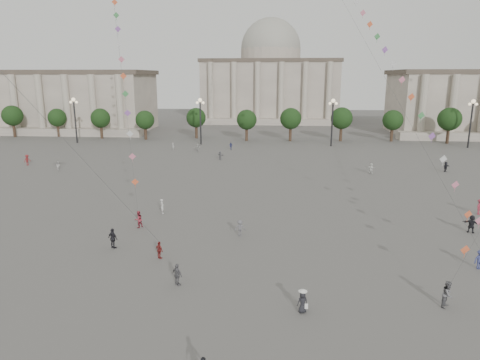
{
  "coord_description": "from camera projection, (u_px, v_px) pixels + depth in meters",
  "views": [
    {
      "loc": [
        2.37,
        -27.91,
        15.51
      ],
      "look_at": [
        -0.98,
        12.0,
        5.77
      ],
      "focal_mm": 32.0,
      "sensor_mm": 36.0,
      "label": 1
    }
  ],
  "objects": [
    {
      "name": "kite_flyer_1",
      "position": [
        480.0,
        260.0,
        35.15
      ],
      "size": [
        1.21,
        0.91,
        1.67
      ],
      "primitive_type": "imported",
      "rotation": [
        0.0,
        0.0,
        0.29
      ],
      "color": "navy",
      "rests_on": "ground"
    },
    {
      "name": "person_crowd_8",
      "position": [
        480.0,
        207.0,
        49.04
      ],
      "size": [
        1.33,
        1.34,
        1.85
      ],
      "primitive_type": "imported",
      "rotation": [
        0.0,
        0.0,
        0.79
      ],
      "color": "#99293C",
      "rests_on": "ground"
    },
    {
      "name": "tourist_1",
      "position": [
        113.0,
        238.0,
        39.38
      ],
      "size": [
        1.22,
        0.93,
        1.93
      ],
      "primitive_type": "imported",
      "rotation": [
        0.0,
        0.0,
        2.67
      ],
      "color": "black",
      "rests_on": "ground"
    },
    {
      "name": "person_crowd_1",
      "position": [
        58.0,
        166.0,
        72.16
      ],
      "size": [
        0.94,
        0.89,
        1.54
      ],
      "primitive_type": "imported",
      "rotation": [
        0.0,
        0.0,
        2.57
      ],
      "color": "silver",
      "rests_on": "ground"
    },
    {
      "name": "person_crowd_0",
      "position": [
        231.0,
        146.0,
        92.54
      ],
      "size": [
        1.0,
        0.66,
        1.58
      ],
      "primitive_type": "imported",
      "rotation": [
        0.0,
        0.0,
        0.32
      ],
      "color": "navy",
      "rests_on": "ground"
    },
    {
      "name": "lamp_post_mid_west",
      "position": [
        200.0,
        113.0,
        98.14
      ],
      "size": [
        2.0,
        0.9,
        10.65
      ],
      "color": "#262628",
      "rests_on": "ground"
    },
    {
      "name": "tourist_3",
      "position": [
        177.0,
        275.0,
        32.39
      ],
      "size": [
        1.07,
        0.95,
        1.74
      ],
      "primitive_type": "imported",
      "rotation": [
        0.0,
        0.0,
        2.5
      ],
      "color": "#59575C",
      "rests_on": "ground"
    },
    {
      "name": "lamp_post_mid_east",
      "position": [
        333.0,
        114.0,
        95.71
      ],
      "size": [
        2.0,
        0.9,
        10.65
      ],
      "color": "#262628",
      "rests_on": "ground"
    },
    {
      "name": "person_crowd_7",
      "position": [
        371.0,
        168.0,
        69.63
      ],
      "size": [
        1.66,
        0.54,
        1.79
      ],
      "primitive_type": "imported",
      "rotation": [
        0.0,
        0.0,
        3.13
      ],
      "color": "white",
      "rests_on": "ground"
    },
    {
      "name": "ground",
      "position": [
        240.0,
        297.0,
        30.88
      ],
      "size": [
        360.0,
        360.0,
        0.0
      ],
      "primitive_type": "plane",
      "color": "#53514E",
      "rests_on": "ground"
    },
    {
      "name": "person_crowd_9",
      "position": [
        446.0,
        167.0,
        71.06
      ],
      "size": [
        1.54,
        1.4,
        1.71
      ],
      "primitive_type": "imported",
      "rotation": [
        0.0,
        0.0,
        0.69
      ],
      "color": "black",
      "rests_on": "ground"
    },
    {
      "name": "tourist_0",
      "position": [
        159.0,
        250.0,
        37.17
      ],
      "size": [
        0.96,
        0.87,
        1.57
      ],
      "primitive_type": "imported",
      "rotation": [
        0.0,
        0.0,
        2.47
      ],
      "color": "maroon",
      "rests_on": "ground"
    },
    {
      "name": "lamp_post_far_east",
      "position": [
        472.0,
        115.0,
        93.27
      ],
      "size": [
        2.0,
        0.9,
        10.65
      ],
      "color": "#262628",
      "rests_on": "ground"
    },
    {
      "name": "person_crowd_13",
      "position": [
        162.0,
        206.0,
        49.45
      ],
      "size": [
        0.64,
        0.75,
        1.73
      ],
      "primitive_type": "imported",
      "rotation": [
        0.0,
        0.0,
        2.01
      ],
      "color": "silver",
      "rests_on": "ground"
    },
    {
      "name": "person_crowd_10",
      "position": [
        173.0,
        146.0,
        92.47
      ],
      "size": [
        0.63,
        0.66,
        1.53
      ],
      "primitive_type": "imported",
      "rotation": [
        0.0,
        0.0,
        2.23
      ],
      "color": "#B2B2AE",
      "rests_on": "ground"
    },
    {
      "name": "kite_flyer_2",
      "position": [
        448.0,
        294.0,
        29.34
      ],
      "size": [
        1.14,
        1.17,
        1.89
      ],
      "primitive_type": "imported",
      "rotation": [
        0.0,
        0.0,
        0.88
      ],
      "color": "#5B5B5F",
      "rests_on": "ground"
    },
    {
      "name": "person_crowd_2",
      "position": [
        27.0,
        160.0,
        76.22
      ],
      "size": [
        1.17,
        1.44,
        1.94
      ],
      "primitive_type": "imported",
      "rotation": [
        0.0,
        0.0,
        1.15
      ],
      "color": "maroon",
      "rests_on": "ground"
    },
    {
      "name": "person_crowd_4",
      "position": [
        198.0,
        148.0,
        90.19
      ],
      "size": [
        1.52,
        1.38,
        1.69
      ],
      "primitive_type": "imported",
      "rotation": [
        0.0,
        0.0,
        3.83
      ],
      "color": "#B9B8B4",
      "rests_on": "ground"
    },
    {
      "name": "lamp_post_far_west",
      "position": [
        74.0,
        112.0,
        100.58
      ],
      "size": [
        2.0,
        0.9,
        10.65
      ],
      "color": "#262628",
      "rests_on": "ground"
    },
    {
      "name": "person_crowd_3",
      "position": [
        471.0,
        224.0,
        43.36
      ],
      "size": [
        1.78,
        1.29,
        1.86
      ],
      "primitive_type": "imported",
      "rotation": [
        0.0,
        0.0,
        2.65
      ],
      "color": "black",
      "rests_on": "ground"
    },
    {
      "name": "hall_central",
      "position": [
        270.0,
        80.0,
        152.64
      ],
      "size": [
        48.3,
        34.3,
        35.5
      ],
      "color": "gray",
      "rests_on": "ground"
    },
    {
      "name": "hat_person",
      "position": [
        303.0,
        301.0,
        28.66
      ],
      "size": [
        0.87,
        0.74,
        1.69
      ],
      "color": "black",
      "rests_on": "ground"
    },
    {
      "name": "person_crowd_6",
      "position": [
        240.0,
        228.0,
        42.47
      ],
      "size": [
        1.15,
        0.76,
        1.66
      ],
      "primitive_type": "imported",
      "rotation": [
        0.0,
        0.0,
        0.14
      ],
      "color": "#5C5B5F",
      "rests_on": "ground"
    },
    {
      "name": "hall_west",
      "position": [
        13.0,
        101.0,
        125.89
      ],
      "size": [
        84.0,
        26.22,
        17.2
      ],
      "color": "gray",
      "rests_on": "ground"
    },
    {
      "name": "kite_flyer_0",
      "position": [
        139.0,
        219.0,
        44.82
      ],
      "size": [
        1.07,
        1.11,
        1.81
      ],
      "primitive_type": "imported",
      "rotation": [
        0.0,
        0.0,
        4.08
      ],
      "color": "#992939",
      "rests_on": "ground"
    },
    {
      "name": "person_crowd_12",
      "position": [
        220.0,
        155.0,
        81.44
      ],
      "size": [
        1.52,
        1.35,
        1.67
      ],
      "primitive_type": "imported",
      "rotation": [
        0.0,
        0.0,
        2.47
      ],
      "color": "slate",
      "rests_on": "ground"
    },
    {
      "name": "tree_row",
      "position": [
        266.0,
        118.0,
        105.13
      ],
      "size": [
        137.12,
        5.12,
        8.0
      ],
      "color": "#35271A",
      "rests_on": "ground"
    }
  ]
}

